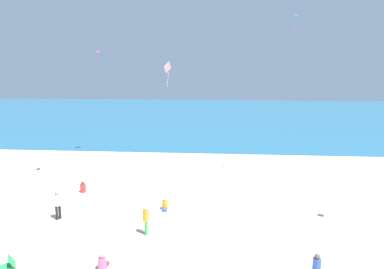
% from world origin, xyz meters
% --- Properties ---
extents(ground_plane, '(120.00, 120.00, 0.00)m').
position_xyz_m(ground_plane, '(0.00, 10.00, 0.00)').
color(ground_plane, beige).
extents(ocean_water, '(120.00, 60.00, 0.05)m').
position_xyz_m(ocean_water, '(0.00, 50.41, 0.03)').
color(ocean_water, '#236084').
rests_on(ocean_water, ground_plane).
extents(beach_chair_mid_beach, '(0.83, 0.83, 0.60)m').
position_xyz_m(beach_chair_mid_beach, '(-6.62, 1.47, 0.29)').
color(beach_chair_mid_beach, '#2D9956').
rests_on(beach_chair_mid_beach, ground_plane).
extents(person_0, '(0.36, 0.57, 0.70)m').
position_xyz_m(person_0, '(-1.52, 7.60, 0.26)').
color(person_0, orange).
rests_on(person_0, ground_plane).
extents(person_2, '(0.42, 0.42, 1.53)m').
position_xyz_m(person_2, '(-6.89, 5.97, 0.89)').
color(person_2, black).
rests_on(person_2, ground_plane).
extents(person_3, '(0.35, 0.56, 0.67)m').
position_xyz_m(person_3, '(-3.05, 1.92, 0.25)').
color(person_3, '#D8599E').
rests_on(person_3, ground_plane).
extents(person_4, '(0.53, 0.67, 0.75)m').
position_xyz_m(person_4, '(-7.21, 9.84, 0.28)').
color(person_4, red).
rests_on(person_4, ground_plane).
extents(person_5, '(0.29, 0.29, 1.41)m').
position_xyz_m(person_5, '(-1.95, 4.76, 0.81)').
color(person_5, green).
rests_on(person_5, ground_plane).
extents(kite_purple, '(0.60, 0.69, 0.92)m').
position_xyz_m(kite_purple, '(-9.26, 19.22, 9.37)').
color(kite_purple, purple).
extents(kite_blue, '(0.43, 0.35, 1.40)m').
position_xyz_m(kite_blue, '(6.26, 13.32, 11.16)').
color(kite_blue, blue).
extents(kite_pink, '(0.39, 0.77, 1.77)m').
position_xyz_m(kite_pink, '(-2.21, 13.69, 7.86)').
color(kite_pink, pink).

